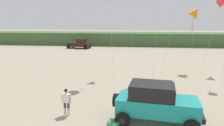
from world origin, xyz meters
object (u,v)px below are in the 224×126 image
(jeep, at_px, (156,102))
(distant_pickup, at_px, (80,44))
(kite_pink_ribbon, at_px, (221,5))
(person_watching, at_px, (66,100))
(cooler_box, at_px, (113,126))
(kite_white_parafoil, at_px, (195,15))

(jeep, xyz_separation_m, distant_pickup, (-12.63, 30.06, -0.26))
(kite_pink_ribbon, bearing_deg, person_watching, -135.13)
(distant_pickup, xyz_separation_m, kite_pink_ribbon, (20.31, -16.90, 6.33))
(jeep, distance_m, kite_pink_ribbon, 16.40)
(person_watching, bearing_deg, cooler_box, -24.20)
(kite_white_parafoil, bearing_deg, person_watching, -128.47)
(person_watching, xyz_separation_m, distant_pickup, (-7.38, 29.76, 0.00))
(cooler_box, relative_size, kite_white_parafoil, 0.08)
(jeep, xyz_separation_m, cooler_box, (-2.28, -1.03, -1.01))
(distant_pickup, height_order, kite_pink_ribbon, kite_pink_ribbon)
(jeep, bearing_deg, kite_white_parafoil, 68.95)
(cooler_box, bearing_deg, kite_pink_ribbon, 81.77)
(cooler_box, distance_m, kite_white_parafoil, 17.28)
(jeep, bearing_deg, distant_pickup, 112.78)
(distant_pickup, bearing_deg, cooler_box, -71.59)
(jeep, xyz_separation_m, person_watching, (-5.24, 0.30, -0.26))
(distant_pickup, relative_size, kite_white_parafoil, 0.71)
(jeep, height_order, kite_pink_ribbon, kite_pink_ribbon)
(person_watching, bearing_deg, distant_pickup, 103.94)
(jeep, distance_m, distant_pickup, 32.61)
(jeep, bearing_deg, kite_pink_ribbon, 59.73)
(distant_pickup, distance_m, kite_pink_ribbon, 27.17)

